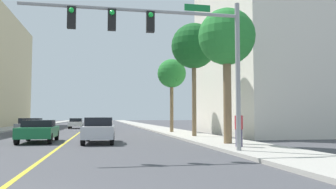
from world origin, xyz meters
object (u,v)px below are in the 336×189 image
object	(u,v)px
car_white	(76,123)
palm_far	(172,74)
car_black	(102,123)
pedestrian	(239,129)
palm_near	(227,39)
traffic_signal_mast	(169,39)
car_gray	(31,126)
palm_mid	(194,47)
car_silver	(99,130)
car_green	(39,131)

from	to	relation	value
car_white	palm_far	bearing A→B (deg)	-57.49
car_black	pedestrian	xyz separation A→B (m)	(6.27, -28.38, 0.21)
palm_near	car_white	distance (m)	30.75
traffic_signal_mast	car_white	bearing A→B (deg)	100.30
car_gray	palm_mid	bearing A→B (deg)	-32.72
palm_near	car_silver	bearing A→B (deg)	152.60
car_silver	car_gray	xyz separation A→B (m)	(-5.87, 10.77, -0.02)
car_silver	palm_far	bearing A→B (deg)	60.17
palm_near	car_white	xyz separation A→B (m)	(-9.71, 28.74, -4.98)
car_black	car_white	distance (m)	3.97
car_green	car_gray	distance (m)	9.78
car_green	car_gray	world-z (taller)	car_gray
traffic_signal_mast	car_white	size ratio (longest dim) A/B	2.25
car_black	car_gray	size ratio (longest dim) A/B	0.99
traffic_signal_mast	palm_mid	bearing A→B (deg)	69.20
palm_near	car_gray	distance (m)	19.53
palm_mid	car_white	distance (m)	24.78
car_black	car_green	size ratio (longest dim) A/B	0.99
car_green	car_silver	bearing A→B (deg)	-20.60
car_black	car_white	world-z (taller)	car_black
traffic_signal_mast	car_gray	bearing A→B (deg)	115.93
car_gray	car_silver	bearing A→B (deg)	-63.56
traffic_signal_mast	palm_far	xyz separation A→B (m)	(3.69, 17.12, 0.78)
palm_far	car_silver	bearing A→B (deg)	-122.46
car_black	car_gray	world-z (taller)	car_black
palm_near	palm_mid	xyz separation A→B (m)	(0.09, 6.78, 0.96)
palm_near	pedestrian	xyz separation A→B (m)	(-0.19, -1.91, -4.71)
car_silver	palm_mid	bearing A→B (deg)	29.25
palm_mid	palm_far	xyz separation A→B (m)	(-0.24, 6.78, -1.20)
car_black	car_green	world-z (taller)	car_black
palm_far	pedestrian	distance (m)	16.10
car_green	car_white	xyz separation A→B (m)	(0.46, 24.05, 0.00)
traffic_signal_mast	car_gray	xyz separation A→B (m)	(-8.63, 17.76, -3.93)
car_white	pedestrian	distance (m)	32.10
car_silver	car_white	distance (m)	25.51
palm_near	palm_mid	size ratio (longest dim) A/B	0.87
car_silver	pedestrian	size ratio (longest dim) A/B	2.69
car_silver	car_gray	world-z (taller)	car_silver
traffic_signal_mast	palm_far	distance (m)	17.53
palm_mid	car_gray	world-z (taller)	palm_mid
palm_far	car_gray	world-z (taller)	palm_far
palm_far	car_silver	world-z (taller)	palm_far
palm_far	car_gray	bearing A→B (deg)	177.05
car_green	car_white	size ratio (longest dim) A/B	1.13
car_green	car_gray	bearing A→B (deg)	102.61
car_silver	car_green	distance (m)	3.79
palm_mid	car_silver	bearing A→B (deg)	-153.38
palm_near	car_green	world-z (taller)	palm_near
traffic_signal_mast	car_gray	distance (m)	20.14
palm_near	palm_far	bearing A→B (deg)	90.66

